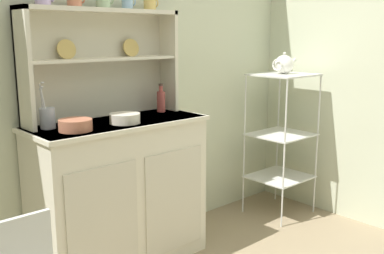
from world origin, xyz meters
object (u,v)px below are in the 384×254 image
(bakers_rack, at_px, (281,128))
(hutch_cabinet, at_px, (120,192))
(utensil_jar, at_px, (47,117))
(hutch_shelf_unit, at_px, (100,55))
(bowl_mixing_large, at_px, (75,125))
(porcelain_teapot, at_px, (284,64))
(jam_bottle, at_px, (161,101))

(bakers_rack, bearing_deg, hutch_cabinet, 173.85)
(bakers_rack, height_order, utensil_jar, utensil_jar)
(hutch_shelf_unit, relative_size, bakers_rack, 0.89)
(bowl_mixing_large, distance_m, porcelain_teapot, 1.68)
(hutch_cabinet, xyz_separation_m, bowl_mixing_large, (-0.30, -0.07, 0.46))
(bakers_rack, relative_size, bowl_mixing_large, 6.27)
(jam_bottle, height_order, porcelain_teapot, porcelain_teapot)
(bowl_mixing_large, bearing_deg, hutch_shelf_unit, 37.90)
(bowl_mixing_large, distance_m, utensil_jar, 0.17)
(hutch_cabinet, bearing_deg, porcelain_teapot, -6.16)
(hutch_shelf_unit, height_order, porcelain_teapot, hutch_shelf_unit)
(jam_bottle, height_order, utensil_jar, utensil_jar)
(utensil_jar, bearing_deg, hutch_cabinet, -11.42)
(bowl_mixing_large, bearing_deg, porcelain_teapot, -2.51)
(bakers_rack, bearing_deg, hutch_shelf_unit, 167.17)
(bowl_mixing_large, bearing_deg, hutch_cabinet, 13.59)
(jam_bottle, xyz_separation_m, porcelain_teapot, (0.97, -0.23, 0.20))
(hutch_cabinet, relative_size, hutch_shelf_unit, 1.07)
(hutch_cabinet, bearing_deg, bakers_rack, -6.15)
(hutch_shelf_unit, bearing_deg, hutch_cabinet, -90.00)
(bowl_mixing_large, xyz_separation_m, jam_bottle, (0.69, 0.16, 0.04))
(porcelain_teapot, bearing_deg, utensil_jar, 172.67)
(jam_bottle, relative_size, utensil_jar, 0.72)
(hutch_shelf_unit, relative_size, porcelain_teapot, 4.23)
(bakers_rack, distance_m, bowl_mixing_large, 1.68)
(hutch_shelf_unit, bearing_deg, utensil_jar, -167.56)
(hutch_cabinet, xyz_separation_m, hutch_shelf_unit, (0.00, 0.16, 0.80))
(porcelain_teapot, bearing_deg, hutch_cabinet, 173.84)
(hutch_cabinet, xyz_separation_m, utensil_jar, (-0.38, 0.08, 0.49))
(hutch_shelf_unit, height_order, bakers_rack, hutch_shelf_unit)
(hutch_shelf_unit, xyz_separation_m, jam_bottle, (0.38, -0.08, -0.30))
(hutch_shelf_unit, height_order, jam_bottle, hutch_shelf_unit)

